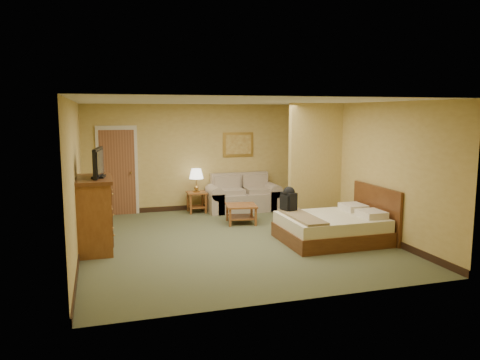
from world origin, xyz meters
name	(u,v)px	position (x,y,z in m)	size (l,w,h in m)	color
floor	(232,240)	(0.00, 0.00, 0.00)	(6.00, 6.00, 0.00)	#505537
ceiling	(232,101)	(0.00, 0.00, 2.60)	(6.00, 6.00, 0.00)	white
back_wall	(199,157)	(0.00, 3.00, 1.30)	(5.50, 0.02, 2.60)	tan
left_wall	(76,178)	(-2.75, 0.00, 1.30)	(0.02, 6.00, 2.60)	tan
right_wall	(362,167)	(2.75, 0.00, 1.30)	(0.02, 6.00, 2.60)	tan
partition	(315,163)	(2.15, 0.93, 1.30)	(1.20, 0.15, 2.60)	tan
door	(118,171)	(-1.95, 2.96, 1.03)	(0.94, 0.16, 2.10)	beige
baseboard	(199,207)	(0.00, 2.99, 0.06)	(5.50, 0.02, 0.12)	black
loveseat	(243,198)	(1.01, 2.57, 0.29)	(1.79, 0.83, 0.90)	tan
side_table	(197,199)	(-0.14, 2.65, 0.33)	(0.46, 0.46, 0.50)	brown
table_lamp	(196,174)	(-0.14, 2.65, 0.93)	(0.34, 0.34, 0.56)	#A2793B
coffee_table	(241,210)	(0.57, 1.26, 0.30)	(0.73, 0.73, 0.41)	brown
wall_picture	(238,145)	(1.01, 2.97, 1.60)	(0.79, 0.04, 0.61)	#B78E3F
dresser	(94,214)	(-2.48, 0.10, 0.65)	(0.63, 1.21, 1.29)	brown
tv	(98,164)	(-2.38, 0.10, 1.53)	(0.26, 0.83, 0.51)	black
bed	(335,227)	(1.82, -0.62, 0.28)	(1.91, 1.56, 1.01)	#502812
backpack	(289,199)	(1.12, -0.08, 0.76)	(0.27, 0.33, 0.50)	black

